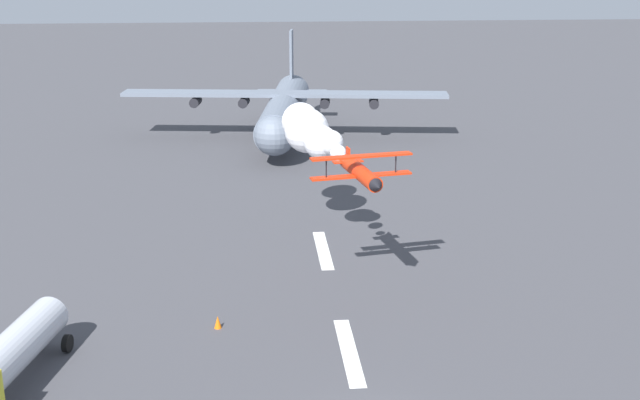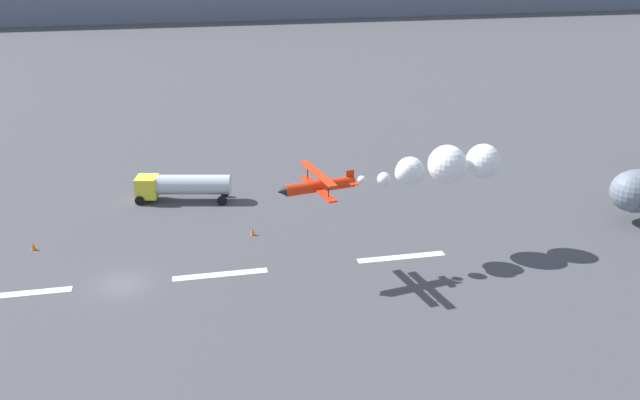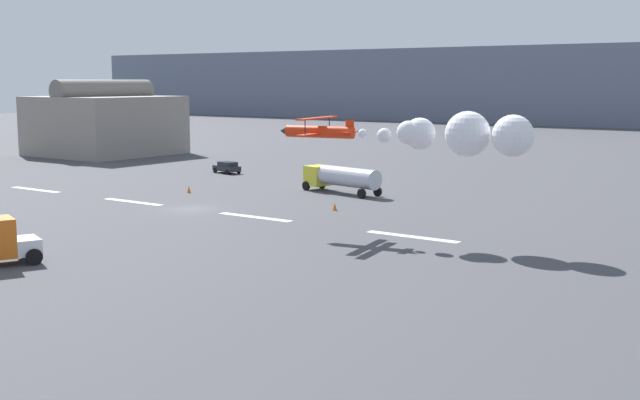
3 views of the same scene
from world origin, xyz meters
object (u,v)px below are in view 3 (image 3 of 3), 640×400
object	(u,v)px
traffic_cone_near	(189,189)
traffic_cone_far	(335,206)
fuel_tanker_truck	(341,177)
airport_staff_sedan	(227,167)
stunt_biplane_red	(457,134)

from	to	relation	value
traffic_cone_near	traffic_cone_far	xyz separation A→B (m)	(19.87, -0.87, 0.00)
fuel_tanker_truck	traffic_cone_far	bearing A→B (deg)	-58.57
fuel_tanker_truck	traffic_cone_far	size ratio (longest dim) A/B	13.64
airport_staff_sedan	traffic_cone_far	bearing A→B (deg)	-30.84
airport_staff_sedan	traffic_cone_near	distance (m)	19.10
airport_staff_sedan	stunt_biplane_red	bearing A→B (deg)	-28.28
stunt_biplane_red	airport_staff_sedan	bearing A→B (deg)	151.72
fuel_tanker_truck	airport_staff_sedan	world-z (taller)	fuel_tanker_truck
airport_staff_sedan	traffic_cone_far	distance (m)	34.11
stunt_biplane_red	traffic_cone_far	world-z (taller)	stunt_biplane_red
traffic_cone_near	traffic_cone_far	world-z (taller)	same
fuel_tanker_truck	traffic_cone_near	bearing A→B (deg)	-145.47
stunt_biplane_red	airport_staff_sedan	size ratio (longest dim) A/B	4.75
fuel_tanker_truck	airport_staff_sedan	bearing A→B (deg)	162.53
airport_staff_sedan	traffic_cone_far	world-z (taller)	airport_staff_sedan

